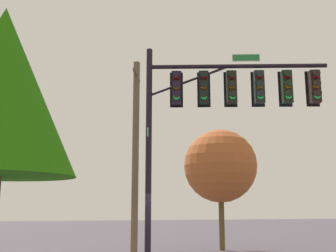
% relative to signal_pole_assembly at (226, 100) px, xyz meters
% --- Properties ---
extents(signal_pole_assembly, '(5.90, 2.33, 7.37)m').
position_rel_signal_pole_assembly_xyz_m(signal_pole_assembly, '(0.00, 0.00, 0.00)').
color(signal_pole_assembly, black).
rests_on(signal_pole_assembly, ground_plane).
extents(utility_pole, '(0.64, 1.76, 8.46)m').
position_rel_signal_pole_assembly_xyz_m(utility_pole, '(-2.09, 5.07, -1.19)').
color(utility_pole, brown).
rests_on(utility_pole, ground_plane).
extents(tree_near, '(3.75, 3.75, 6.08)m').
position_rel_signal_pole_assembly_xyz_m(tree_near, '(2.81, 7.62, -1.36)').
color(tree_near, brown).
rests_on(tree_near, ground_plane).
extents(tree_mid, '(3.80, 3.80, 6.99)m').
position_rel_signal_pole_assembly_xyz_m(tree_mid, '(-6.69, -2.01, -0.69)').
color(tree_mid, brown).
rests_on(tree_mid, ground_plane).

